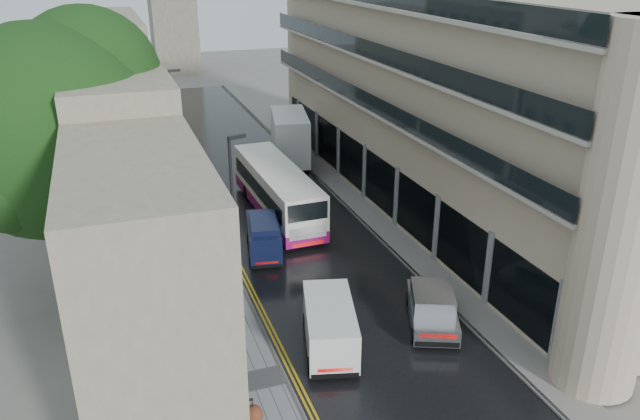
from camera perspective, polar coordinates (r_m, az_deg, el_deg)
road at (r=41.31m, az=-3.76°, el=-0.22°), size 9.00×85.00×0.02m
left_sidewalk at (r=40.27m, az=-11.79°, el=-1.23°), size 2.70×85.00×0.12m
right_sidewalk at (r=42.93m, az=3.19°, el=0.77°), size 1.80×85.00×0.12m
old_shop_row at (r=40.50m, az=-18.06°, el=7.19°), size 4.50×56.00×12.00m
modern_block at (r=41.67m, az=10.53°, el=9.76°), size 8.00×40.00×14.00m
tree_near at (r=30.71m, az=-23.08°, el=3.58°), size 10.56×10.56×13.89m
tree_far at (r=43.41m, az=-21.91°, el=7.97°), size 9.24×9.24×12.46m
cream_bus at (r=37.22m, az=-4.24°, el=-0.20°), size 2.99×11.80×3.20m
white_lorry at (r=47.55m, az=-4.06°, el=5.77°), size 4.28×8.91×4.49m
silver_hatchback at (r=28.02m, az=8.67°, el=-10.39°), size 3.63×5.01×1.72m
white_van at (r=25.80m, az=-0.87°, el=-12.74°), size 3.18×5.12×2.15m
navy_van at (r=34.06m, az=-6.35°, el=-3.45°), size 2.51×4.60×2.22m
pedestrian at (r=35.09m, az=-10.50°, el=-3.25°), size 0.68×0.55×1.62m
lamp_post_near at (r=30.06m, az=-7.92°, el=-0.84°), size 0.93×0.46×8.09m
lamp_post_far at (r=47.78m, az=-13.25°, el=7.60°), size 0.91×0.29×7.98m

